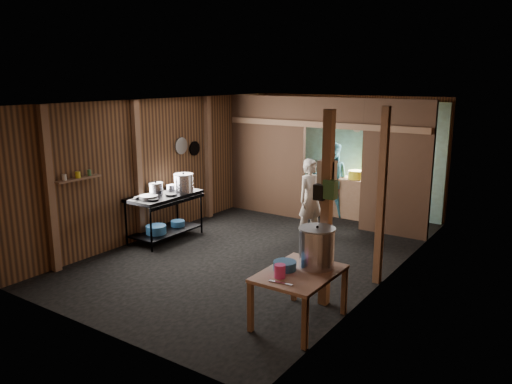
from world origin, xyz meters
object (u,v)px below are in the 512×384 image
Objects in this scene: prep_table at (299,297)px; yellow_tub at (356,175)px; gas_range at (165,217)px; cook at (311,199)px; pink_bucket at (280,271)px; stove_pot_large at (184,183)px; stock_pot at (317,248)px.

yellow_tub reaches higher than prep_table.
prep_table is (3.71, -1.49, -0.10)m from gas_range.
cook is at bearing 34.92° from gas_range.
pink_bucket reaches higher than prep_table.
prep_table is 6.99× the size of pink_bucket.
stove_pot_large is 0.69× the size of stock_pot.
stock_pot is at bearing 69.74° from pink_bucket.
stock_pot reaches higher than gas_range.
cook is (2.24, 1.56, 0.33)m from gas_range.
cook is (2.07, 1.21, -0.27)m from stove_pot_large.
stove_pot_large is at bearing 64.39° from gas_range.
gas_range is 3.97× the size of stove_pot_large.
stove_pot_large is 1.12× the size of yellow_tub.
gas_range reaches higher than prep_table.
yellow_tub reaches higher than pink_bucket.
prep_table is at bearing 69.00° from pink_bucket.
gas_range is 0.71m from stove_pot_large.
prep_table is 3.41m from cook.
yellow_tub is (2.17, 3.06, -0.09)m from stove_pot_large.
prep_table is at bearing -131.24° from cook.
stock_pot reaches higher than prep_table.
prep_table is 0.64m from stock_pot.
gas_range is at bearing -124.40° from yellow_tub.
stove_pot_large reaches higher than stock_pot.
stove_pot_large is at bearing 152.52° from prep_table.
pink_bucket is at bearing -110.26° from stock_pot.
stock_pot is 0.35× the size of cook.
stock_pot is at bearing -17.88° from gas_range.
yellow_tub is at bearing 19.95° from cook.
pink_bucket is 5.34m from yellow_tub.
yellow_tub is (-1.37, 4.90, 0.61)m from prep_table.
prep_table is 0.51m from pink_bucket.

